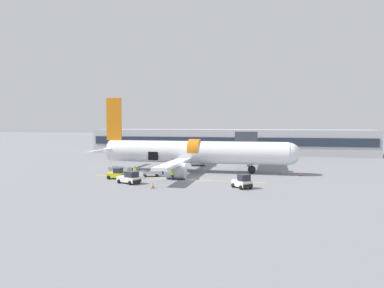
% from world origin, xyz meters
% --- Properties ---
extents(ground_plane, '(500.00, 500.00, 0.00)m').
position_xyz_m(ground_plane, '(0.00, 0.00, 0.00)').
color(ground_plane, slate).
extents(apron_marking_line, '(25.86, 1.68, 0.01)m').
position_xyz_m(apron_marking_line, '(-2.27, 0.14, 0.00)').
color(apron_marking_line, yellow).
rests_on(apron_marking_line, ground_plane).
extents(terminal_strip, '(73.10, 11.33, 6.45)m').
position_xyz_m(terminal_strip, '(0.00, 44.73, 3.22)').
color(terminal_strip, '#B2B2B7').
rests_on(terminal_strip, ground_plane).
extents(jet_bridge_stub, '(3.66, 14.03, 6.63)m').
position_xyz_m(jet_bridge_stub, '(7.30, 15.74, 4.91)').
color(jet_bridge_stub, '#4C4C51').
rests_on(jet_bridge_stub, ground_plane).
extents(airplane, '(33.90, 30.23, 12.41)m').
position_xyz_m(airplane, '(-1.42, 7.96, 3.16)').
color(airplane, white).
rests_on(airplane, ground_plane).
extents(baggage_tug_lead, '(2.48, 1.87, 1.58)m').
position_xyz_m(baggage_tug_lead, '(-10.37, -1.85, 0.65)').
color(baggage_tug_lead, yellow).
rests_on(baggage_tug_lead, ground_plane).
extents(baggage_tug_mid, '(3.53, 2.79, 1.64)m').
position_xyz_m(baggage_tug_mid, '(-6.99, -4.98, 0.71)').
color(baggage_tug_mid, silver).
rests_on(baggage_tug_mid, ground_plane).
extents(baggage_tug_rear, '(2.69, 2.77, 1.74)m').
position_xyz_m(baggage_tug_rear, '(7.89, -5.02, 0.73)').
color(baggage_tug_rear, silver).
rests_on(baggage_tug_rear, ground_plane).
extents(baggage_cart_loading, '(3.47, 2.48, 1.04)m').
position_xyz_m(baggage_cart_loading, '(-6.28, 1.54, 0.47)').
color(baggage_cart_loading, '#B7BABF').
rests_on(baggage_cart_loading, ground_plane).
extents(baggage_cart_queued, '(4.21, 1.99, 1.09)m').
position_xyz_m(baggage_cart_queued, '(-12.00, 2.96, 0.57)').
color(baggage_cart_queued, '#B7BABF').
rests_on(baggage_cart_queued, ground_plane).
extents(ground_crew_loader_a, '(0.53, 0.53, 1.66)m').
position_xyz_m(ground_crew_loader_a, '(-2.23, -1.10, 0.87)').
color(ground_crew_loader_a, '#1E2338').
rests_on(ground_crew_loader_a, ground_plane).
extents(ground_crew_loader_b, '(0.56, 0.56, 1.75)m').
position_xyz_m(ground_crew_loader_b, '(-8.03, -0.62, 0.92)').
color(ground_crew_loader_b, black).
rests_on(ground_crew_loader_b, ground_plane).
extents(ground_crew_driver, '(0.54, 0.47, 1.58)m').
position_xyz_m(ground_crew_driver, '(-6.46, 4.29, 0.83)').
color(ground_crew_driver, '#2D2D33').
rests_on(ground_crew_driver, ground_plane).
extents(ground_crew_supervisor, '(0.51, 0.51, 1.58)m').
position_xyz_m(ground_crew_supervisor, '(-5.29, 4.13, 0.83)').
color(ground_crew_supervisor, black).
rests_on(ground_crew_supervisor, ground_plane).
extents(suitcase_on_tarmac_upright, '(0.45, 0.35, 0.79)m').
position_xyz_m(suitcase_on_tarmac_upright, '(-8.71, 0.92, 0.34)').
color(suitcase_on_tarmac_upright, '#4C1E1E').
rests_on(suitcase_on_tarmac_upright, ground_plane).
extents(safety_cone_nose, '(0.51, 0.51, 0.56)m').
position_xyz_m(safety_cone_nose, '(15.79, 7.06, 0.26)').
color(safety_cone_nose, black).
rests_on(safety_cone_nose, ground_plane).
extents(safety_cone_engine_left, '(0.46, 0.46, 0.74)m').
position_xyz_m(safety_cone_engine_left, '(-2.90, -7.42, 0.35)').
color(safety_cone_engine_left, black).
rests_on(safety_cone_engine_left, ground_plane).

